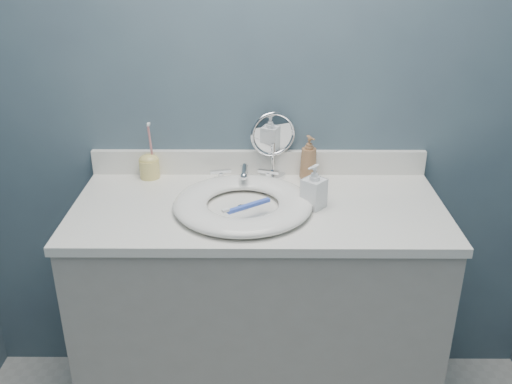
{
  "coord_description": "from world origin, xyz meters",
  "views": [
    {
      "loc": [
        0.0,
        -0.71,
        1.7
      ],
      "look_at": [
        -0.01,
        0.94,
        0.94
      ],
      "focal_mm": 40.0,
      "sensor_mm": 36.0,
      "label": 1
    }
  ],
  "objects_px": {
    "soap_bottle_amber": "(309,158)",
    "toothbrush_holder": "(149,165)",
    "soap_bottle_clear": "(314,186)",
    "makeup_mirror": "(273,142)"
  },
  "relations": [
    {
      "from": "soap_bottle_amber",
      "to": "soap_bottle_clear",
      "type": "xyz_separation_m",
      "value": [
        0.0,
        -0.22,
        -0.01
      ]
    },
    {
      "from": "toothbrush_holder",
      "to": "soap_bottle_amber",
      "type": "bearing_deg",
      "value": -1.62
    },
    {
      "from": "makeup_mirror",
      "to": "toothbrush_holder",
      "type": "distance_m",
      "value": 0.45
    },
    {
      "from": "soap_bottle_clear",
      "to": "makeup_mirror",
      "type": "bearing_deg",
      "value": 157.84
    },
    {
      "from": "soap_bottle_clear",
      "to": "toothbrush_holder",
      "type": "bearing_deg",
      "value": -161.53
    },
    {
      "from": "soap_bottle_amber",
      "to": "toothbrush_holder",
      "type": "distance_m",
      "value": 0.58
    },
    {
      "from": "makeup_mirror",
      "to": "toothbrush_holder",
      "type": "bearing_deg",
      "value": 167.96
    },
    {
      "from": "soap_bottle_amber",
      "to": "soap_bottle_clear",
      "type": "relative_size",
      "value": 1.13
    },
    {
      "from": "soap_bottle_amber",
      "to": "toothbrush_holder",
      "type": "bearing_deg",
      "value": 152.96
    },
    {
      "from": "toothbrush_holder",
      "to": "soap_bottle_clear",
      "type": "bearing_deg",
      "value": -22.63
    }
  ]
}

